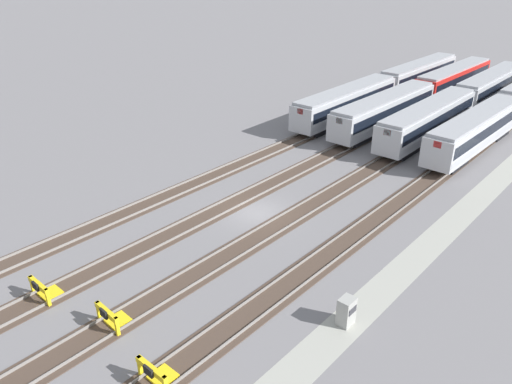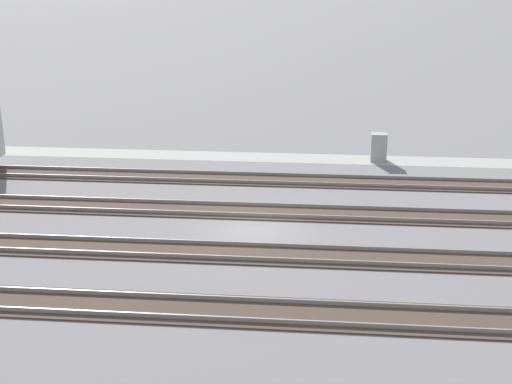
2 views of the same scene
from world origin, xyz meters
name	(u,v)px [view 1 (image 1 of 2)]	position (x,y,z in m)	size (l,w,h in m)	color
ground_plane	(257,213)	(0.00, 0.00, 0.00)	(400.00, 400.00, 0.00)	slate
service_walkway	(400,273)	(0.00, -11.60, 0.00)	(54.00, 2.00, 0.01)	#9E9E93
rail_track_nearest	(340,247)	(0.00, -7.25, 0.04)	(90.00, 2.23, 0.21)	#47382D
rail_track_near_inner	(283,223)	(0.00, -2.42, 0.04)	(90.00, 2.24, 0.21)	#47382D
rail_track_middle	(234,203)	(0.00, 2.42, 0.04)	(90.00, 2.24, 0.21)	#47382D
rail_track_far_inner	(192,185)	(0.00, 7.25, 0.04)	(90.00, 2.23, 0.21)	#47382D
subway_car_front_row_leftmost	(385,111)	(23.71, 2.46, 2.04)	(18.02, 2.95, 3.70)	#B7BABF
subway_car_front_row_left_inner	(490,86)	(42.42, -2.43, 2.04)	(18.01, 2.88, 3.70)	#B7BABF
subway_car_front_row_centre	(419,74)	(42.54, 7.29, 2.04)	(18.03, 3.00, 3.70)	#B7BABF
subway_car_front_row_right_inner	(428,120)	(23.71, -2.44, 2.04)	(18.02, 2.98, 3.70)	#B7BABF
subway_car_back_row_leftmost	(346,102)	(23.71, 7.27, 2.04)	(18.03, 3.05, 3.70)	#B7BABF
subway_car_back_row_centre	(454,79)	(42.74, 2.44, 2.04)	(18.04, 3.13, 3.70)	red
subway_car_back_row_rightmost	(476,130)	(23.71, -7.28, 2.04)	(18.04, 3.10, 3.70)	#B7BABF
bumper_stop_nearest_track	(157,374)	(-15.21, -7.25, 0.51)	(1.34, 2.00, 1.22)	yellow
bumper_stop_near_inner_track	(112,317)	(-14.31, -2.43, 0.51)	(1.38, 2.01, 1.22)	yellow
bumper_stop_middle_track	(44,290)	(-15.50, 2.42, 0.51)	(1.35, 2.00, 1.22)	yellow
electrical_cabinet	(346,311)	(-6.15, -11.54, 0.80)	(0.90, 0.73, 1.60)	#9E9E99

